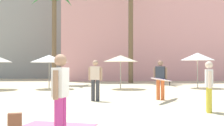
# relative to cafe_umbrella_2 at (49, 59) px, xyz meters

# --- Properties ---
(hotel_pink) EXTENTS (22.19, 9.23, 15.74)m
(hotel_pink) POSITION_rel_cafe_umbrella_2_xyz_m (11.09, 13.89, 5.89)
(hotel_pink) COLOR pink
(hotel_pink) RESTS_ON ground
(cafe_umbrella_2) EXTENTS (2.48, 2.48, 2.22)m
(cafe_umbrella_2) POSITION_rel_cafe_umbrella_2_xyz_m (0.00, 0.00, 0.00)
(cafe_umbrella_2) COLOR gray
(cafe_umbrella_2) RESTS_ON ground
(cafe_umbrella_4) EXTENTS (2.23, 2.23, 2.20)m
(cafe_umbrella_4) POSITION_rel_cafe_umbrella_2_xyz_m (4.65, -0.49, 0.01)
(cafe_umbrella_4) COLOR gray
(cafe_umbrella_4) RESTS_ON ground
(cafe_umbrella_6) EXTENTS (2.29, 2.29, 2.39)m
(cafe_umbrella_6) POSITION_rel_cafe_umbrella_2_xyz_m (9.93, -0.20, 0.16)
(cafe_umbrella_6) COLOR gray
(cafe_umbrella_6) RESTS_ON ground
(backpack) EXTENTS (0.32, 0.28, 0.42)m
(backpack) POSITION_rel_cafe_umbrella_2_xyz_m (0.80, -12.80, -1.77)
(backpack) COLOR brown
(backpack) RESTS_ON ground
(person_near_right) EXTENTS (1.79, 2.54, 1.73)m
(person_near_right) POSITION_rel_cafe_umbrella_2_xyz_m (5.65, -7.02, -1.04)
(person_near_right) COLOR orange
(person_near_right) RESTS_ON ground
(person_mid_left) EXTENTS (0.33, 0.60, 1.64)m
(person_mid_left) POSITION_rel_cafe_umbrella_2_xyz_m (6.31, -10.49, -1.08)
(person_mid_left) COLOR gold
(person_mid_left) RESTS_ON ground
(person_mid_right) EXTENTS (0.32, 0.60, 1.71)m
(person_mid_right) POSITION_rel_cafe_umbrella_2_xyz_m (1.90, -13.87, -1.03)
(person_mid_right) COLOR #B7337F
(person_mid_right) RESTS_ON ground
(person_far_right) EXTENTS (0.61, 0.32, 1.74)m
(person_far_right) POSITION_rel_cafe_umbrella_2_xyz_m (2.79, -7.11, -1.02)
(person_far_right) COLOR #3D3D42
(person_far_right) RESTS_ON ground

